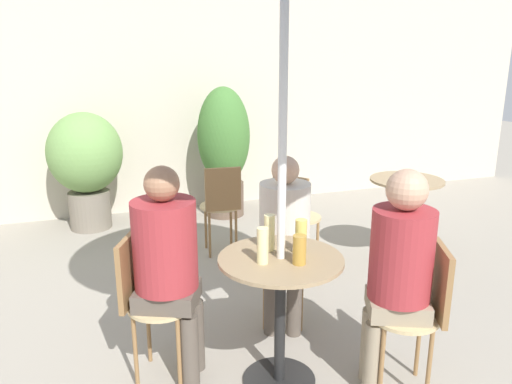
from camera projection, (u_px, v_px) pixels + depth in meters
The scene contains 17 objects.
storefront_wall at pixel (149, 79), 5.48m from camera, with size 10.00×0.06×3.00m.
cafe_table_near at pixel (280, 294), 2.66m from camera, with size 0.66×0.66×0.75m.
cafe_table_far at pixel (405, 205), 4.28m from camera, with size 0.62×0.62×0.75m.
bistro_chair_0 at pixel (421, 305), 2.61m from camera, with size 0.41×0.40×0.83m.
bistro_chair_1 at pixel (285, 247), 3.38m from camera, with size 0.40×0.41×0.83m.
bistro_chair_2 at pixel (146, 293), 2.73m from camera, with size 0.41×0.40×0.83m.
bistro_chair_3 at pixel (222, 201), 4.41m from camera, with size 0.37×0.38×0.83m.
bistro_chair_4 at pixel (295, 212), 4.11m from camera, with size 0.42×0.42×0.83m.
seated_person_0 at pixel (398, 264), 2.56m from camera, with size 0.39×0.37×1.23m.
seated_person_1 at pixel (284, 228), 3.20m from camera, with size 0.38×0.40×1.16m.
seated_person_2 at pixel (168, 258), 2.66m from camera, with size 0.42×0.40×1.23m.
beer_glass_0 at pixel (263, 246), 2.51m from camera, with size 0.06×0.06×0.19m.
beer_glass_1 at pixel (299, 250), 2.51m from camera, with size 0.07×0.07×0.15m.
beer_glass_2 at pixel (301, 237), 2.63m from camera, with size 0.06×0.06×0.19m.
beer_glass_3 at pixel (269, 233), 2.68m from camera, with size 0.06×0.06×0.20m.
potted_plant_0 at pixel (86, 160), 5.07m from camera, with size 0.75×0.75×1.21m.
potted_plant_1 at pixel (224, 146), 5.48m from camera, with size 0.58×0.58×1.43m.
Camera 1 is at (-0.71, -2.10, 1.78)m, focal length 35.00 mm.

